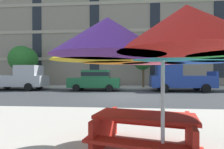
% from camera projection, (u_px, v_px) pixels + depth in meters
% --- Properties ---
extents(ground_plane, '(120.00, 120.00, 0.00)m').
position_uv_depth(ground_plane, '(122.00, 96.00, 11.81)').
color(ground_plane, '#2D3033').
extents(sidewalk_far, '(56.00, 3.60, 0.12)m').
position_uv_depth(sidewalk_far, '(124.00, 87.00, 18.59)').
color(sidewalk_far, '#B2ADA3').
rests_on(sidewalk_far, ground).
extents(apartment_building, '(41.50, 12.08, 12.80)m').
position_uv_depth(apartment_building, '(125.00, 40.00, 26.70)').
color(apartment_building, gray).
rests_on(apartment_building, ground).
extents(pickup_silver, '(5.10, 2.12, 2.20)m').
position_uv_depth(pickup_silver, '(20.00, 79.00, 16.24)').
color(pickup_silver, '#A8AAB2').
rests_on(pickup_silver, ground).
extents(sedan_green, '(4.40, 1.98, 1.78)m').
position_uv_depth(sedan_green, '(95.00, 80.00, 15.69)').
color(sedan_green, '#195933').
rests_on(sedan_green, ground).
extents(pickup_blue, '(5.10, 2.12, 2.20)m').
position_uv_depth(pickup_blue, '(179.00, 79.00, 15.12)').
color(pickup_blue, navy).
rests_on(pickup_blue, ground).
extents(street_tree_left, '(3.14, 2.82, 4.39)m').
position_uv_depth(street_tree_left, '(24.00, 59.00, 18.99)').
color(street_tree_left, brown).
rests_on(street_tree_left, ground).
extents(street_tree_middle, '(2.17, 2.29, 4.19)m').
position_uv_depth(street_tree_middle, '(144.00, 58.00, 18.07)').
color(street_tree_middle, brown).
rests_on(street_tree_middle, ground).
extents(patio_umbrella, '(3.47, 3.47, 2.25)m').
position_uv_depth(patio_umbrella, '(163.00, 45.00, 2.76)').
color(patio_umbrella, silver).
rests_on(patio_umbrella, ground).
extents(picnic_table, '(2.10, 1.89, 0.77)m').
position_uv_depth(picnic_table, '(145.00, 130.00, 3.35)').
color(picnic_table, red).
rests_on(picnic_table, ground).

